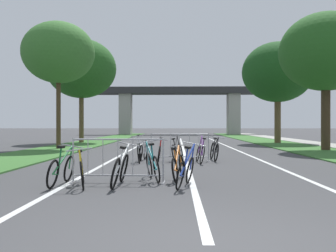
% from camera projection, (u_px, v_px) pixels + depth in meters
% --- Properties ---
extents(ground_plane, '(300.00, 300.00, 0.00)m').
position_uv_depth(ground_plane, '(209.00, 246.00, 4.44)').
color(ground_plane, '#3D3D3F').
extents(grass_verge_left, '(3.28, 61.13, 0.05)m').
position_uv_depth(grass_verge_left, '(91.00, 143.00, 29.59)').
color(grass_verge_left, '#386B2D').
rests_on(grass_verge_left, ground).
extents(grass_verge_right, '(3.28, 61.13, 0.05)m').
position_uv_depth(grass_verge_right, '(274.00, 143.00, 29.28)').
color(grass_verge_right, '#386B2D').
rests_on(grass_verge_right, ground).
extents(sidewalk_path_right, '(2.05, 61.13, 0.08)m').
position_uv_depth(sidewalk_path_right, '(309.00, 143.00, 29.22)').
color(sidewalk_path_right, '#9E9B93').
rests_on(sidewalk_path_right, ground).
extents(lane_stripe_center, '(0.14, 35.36, 0.01)m').
position_uv_depth(lane_stripe_center, '(183.00, 149.00, 22.12)').
color(lane_stripe_center, silver).
rests_on(lane_stripe_center, ground).
extents(lane_stripe_right_lane, '(0.14, 35.36, 0.01)m').
position_uv_depth(lane_stripe_right_lane, '(234.00, 149.00, 22.05)').
color(lane_stripe_right_lane, silver).
rests_on(lane_stripe_right_lane, ground).
extents(lane_stripe_left_lane, '(0.14, 35.36, 0.01)m').
position_uv_depth(lane_stripe_left_lane, '(132.00, 149.00, 22.18)').
color(lane_stripe_left_lane, silver).
rests_on(lane_stripe_left_lane, ground).
extents(overpass_bridge, '(24.34, 3.24, 6.61)m').
position_uv_depth(overpass_bridge, '(179.00, 100.00, 54.93)').
color(overpass_bridge, '#2D2D30').
rests_on(overpass_bridge, ground).
extents(tree_left_pine_far, '(4.04, 4.04, 7.14)m').
position_uv_depth(tree_left_pine_far, '(58.00, 53.00, 21.92)').
color(tree_left_pine_far, '#4C3823').
rests_on(tree_left_pine_far, ground).
extents(tree_left_maple_mid, '(5.27, 5.27, 7.88)m').
position_uv_depth(tree_left_maple_mid, '(81.00, 69.00, 29.68)').
color(tree_left_maple_mid, brown).
rests_on(tree_left_maple_mid, ground).
extents(tree_right_cypress_far, '(4.88, 4.88, 7.33)m').
position_uv_depth(tree_right_cypress_far, '(326.00, 52.00, 20.76)').
color(tree_right_cypress_far, '#3D2D1E').
rests_on(tree_right_cypress_far, ground).
extents(tree_right_oak_mid, '(5.24, 5.24, 7.51)m').
position_uv_depth(tree_right_oak_mid, '(278.00, 72.00, 28.98)').
color(tree_right_oak_mid, brown).
rests_on(tree_right_oak_mid, ground).
extents(crowd_barrier_nearest, '(2.22, 0.51, 1.05)m').
position_uv_depth(crowd_barrier_nearest, '(118.00, 161.00, 9.24)').
color(crowd_barrier_nearest, '#ADADB2').
rests_on(crowd_barrier_nearest, ground).
extents(crowd_barrier_second, '(2.22, 0.51, 1.05)m').
position_uv_depth(crowd_barrier_second, '(180.00, 148.00, 14.64)').
color(crowd_barrier_second, '#ADADB2').
rests_on(crowd_barrier_second, ground).
extents(bicycle_black_0, '(0.48, 1.75, 0.95)m').
position_uv_depth(bicycle_black_0, '(214.00, 151.00, 14.99)').
color(bicycle_black_0, black).
rests_on(bicycle_black_0, ground).
extents(bicycle_white_1, '(0.46, 1.66, 1.01)m').
position_uv_depth(bicycle_white_1, '(139.00, 152.00, 14.31)').
color(bicycle_white_1, black).
rests_on(bicycle_white_1, ground).
extents(bicycle_red_2, '(0.48, 1.61, 0.93)m').
position_uv_depth(bicycle_red_2, '(159.00, 153.00, 14.08)').
color(bicycle_red_2, black).
rests_on(bicycle_red_2, ground).
extents(bicycle_blue_3, '(0.74, 1.62, 0.99)m').
position_uv_depth(bicycle_blue_3, '(186.00, 170.00, 8.63)').
color(bicycle_blue_3, black).
rests_on(bicycle_blue_3, ground).
extents(bicycle_yellow_4, '(0.56, 1.61, 0.89)m').
position_uv_depth(bicycle_yellow_4, '(82.00, 171.00, 8.71)').
color(bicycle_yellow_4, black).
rests_on(bicycle_yellow_4, ground).
extents(bicycle_orange_5, '(0.43, 1.65, 0.88)m').
position_uv_depth(bicycle_orange_5, '(178.00, 166.00, 9.69)').
color(bicycle_orange_5, black).
rests_on(bicycle_orange_5, ground).
extents(bicycle_green_6, '(0.52, 1.70, 0.92)m').
position_uv_depth(bicycle_green_6, '(62.00, 169.00, 8.86)').
color(bicycle_green_6, black).
rests_on(bicycle_green_6, ground).
extents(bicycle_teal_7, '(0.71, 1.63, 0.98)m').
position_uv_depth(bicycle_teal_7, '(152.00, 165.00, 9.65)').
color(bicycle_teal_7, black).
rests_on(bicycle_teal_7, ground).
extents(bicycle_silver_8, '(0.49, 1.60, 0.87)m').
position_uv_depth(bicycle_silver_8, '(143.00, 151.00, 15.05)').
color(bicycle_silver_8, black).
rests_on(bicycle_silver_8, ground).
extents(bicycle_purple_9, '(0.48, 1.67, 1.02)m').
position_uv_depth(bicycle_purple_9, '(201.00, 152.00, 14.03)').
color(bicycle_purple_9, black).
rests_on(bicycle_purple_9, ground).
extents(bicycle_black_10, '(0.54, 1.65, 0.99)m').
position_uv_depth(bicycle_black_10, '(177.00, 151.00, 15.14)').
color(bicycle_black_10, black).
rests_on(bicycle_black_10, ground).
extents(bicycle_white_11, '(0.52, 1.78, 0.98)m').
position_uv_depth(bicycle_white_11, '(120.00, 169.00, 8.78)').
color(bicycle_white_11, black).
rests_on(bicycle_white_11, ground).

